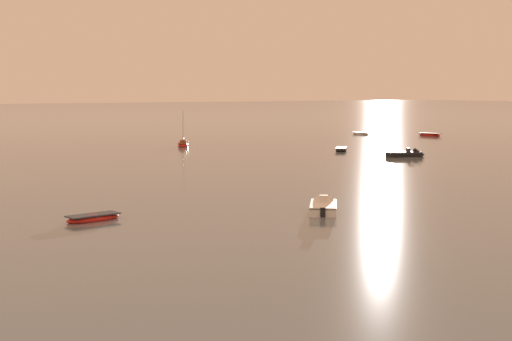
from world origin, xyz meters
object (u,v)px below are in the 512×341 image
Objects in this scene: rowboat_moored_0 at (93,218)px; motorboat_moored_1 at (323,207)px; rowboat_moored_4 at (430,135)px; motorboat_moored_2 at (409,155)px; sailboat_moored_0 at (183,144)px; rowboat_moored_6 at (341,150)px; rowboat_moored_1 at (361,134)px.

motorboat_moored_1 is at bearing 153.68° from rowboat_moored_0.
motorboat_moored_1 is 1.03× the size of rowboat_moored_4.
rowboat_moored_4 is (77.39, 44.41, 0.04)m from rowboat_moored_0.
motorboat_moored_1 is at bearing -121.32° from motorboat_moored_2.
sailboat_moored_0 reaches higher than rowboat_moored_4.
sailboat_moored_0 reaches higher than rowboat_moored_6.
rowboat_moored_1 is 0.81× the size of rowboat_moored_4.
motorboat_moored_2 is (45.86, 19.01, 0.07)m from rowboat_moored_0.
rowboat_moored_1 is (70.97, 54.01, 0.00)m from rowboat_moored_0.
rowboat_moored_0 is 0.99× the size of rowboat_moored_1.
motorboat_moored_2 is at bearing 138.30° from rowboat_moored_1.
rowboat_moored_4 reaches higher than rowboat_moored_6.
sailboat_moored_0 is at bearing -130.99° from rowboat_moored_0.
rowboat_moored_4 is (31.53, 25.40, -0.03)m from motorboat_moored_2.
motorboat_moored_2 is 40.49m from rowboat_moored_4.
rowboat_moored_4 is at bearing -152.24° from rowboat_moored_1.
rowboat_moored_1 is 82.39m from motorboat_moored_1.
rowboat_moored_4 reaches higher than rowboat_moored_1.
rowboat_moored_4 is (64.15, 49.19, -0.03)m from motorboat_moored_1.
sailboat_moored_0 reaches higher than motorboat_moored_2.
rowboat_moored_4 is (6.42, -9.60, 0.04)m from rowboat_moored_1.
sailboat_moored_0 is 1.15× the size of motorboat_moored_1.
rowboat_moored_4 is 1.17× the size of rowboat_moored_6.
rowboat_moored_1 is at bearing 131.20° from sailboat_moored_0.
rowboat_moored_0 is at bearing 168.85° from rowboat_moored_6.
rowboat_moored_0 is 53.79m from rowboat_moored_6.
rowboat_moored_6 is (-0.90, 10.52, -0.05)m from motorboat_moored_2.
sailboat_moored_0 is at bearing 79.16° from rowboat_moored_6.
motorboat_moored_1 reaches higher than rowboat_moored_4.
motorboat_moored_2 is at bearing 56.24° from sailboat_moored_0.
rowboat_moored_6 reaches higher than rowboat_moored_1.
rowboat_moored_1 is 0.72× the size of motorboat_moored_2.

